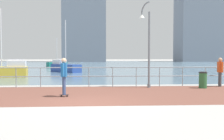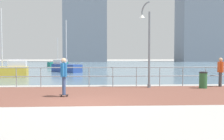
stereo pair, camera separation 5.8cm
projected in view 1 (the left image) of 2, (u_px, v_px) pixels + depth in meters
ground at (93, 66)px, 50.22m from camera, size 220.00×220.00×0.00m
brick_paving at (88, 94)px, 12.93m from camera, size 28.00×6.32×0.01m
harbor_water at (93, 64)px, 60.93m from camera, size 180.00×88.00×0.00m
waterfront_railing at (89, 73)px, 16.04m from camera, size 25.25×0.06×1.16m
lamppost at (147, 40)px, 15.69m from camera, size 0.63×0.69×4.91m
skateboarder at (64, 73)px, 12.07m from camera, size 0.40×0.55×1.72m
bystander at (220, 70)px, 16.17m from camera, size 0.26×0.55×1.71m
trash_bin at (203, 80)px, 15.36m from camera, size 0.46×0.46×0.93m
sailboat_blue at (65, 67)px, 30.97m from camera, size 3.74×3.96×5.85m
sailboat_yellow at (58, 64)px, 48.56m from camera, size 3.57×3.03×5.07m
sailboat_teal at (4, 71)px, 23.51m from camera, size 4.29×1.70×5.88m
tower_beige at (198, 28)px, 94.22m from camera, size 13.86×11.26×25.03m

